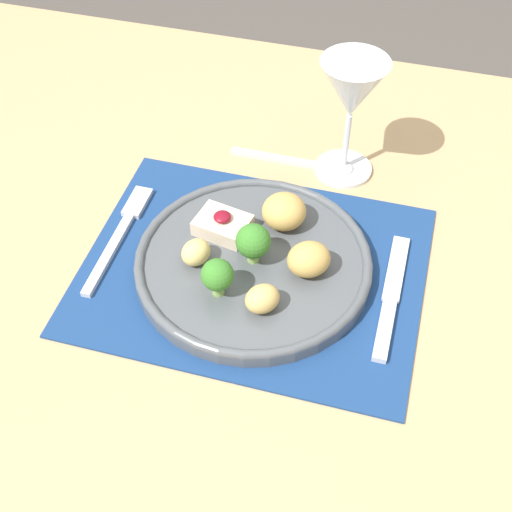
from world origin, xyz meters
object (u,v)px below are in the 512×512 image
object	(u,v)px
knife	(390,304)
wine_glass_near	(352,95)
dinner_plate	(257,258)
fork	(122,230)
spoon	(319,165)

from	to	relation	value
knife	wine_glass_near	size ratio (longest dim) A/B	1.10
knife	wine_glass_near	xyz separation A→B (m)	(-0.10, 0.22, 0.12)
dinner_plate	fork	world-z (taller)	dinner_plate
spoon	wine_glass_near	distance (m)	0.12
dinner_plate	knife	world-z (taller)	dinner_plate
fork	wine_glass_near	xyz separation A→B (m)	(0.25, 0.19, 0.12)
dinner_plate	spoon	distance (m)	0.20
dinner_plate	wine_glass_near	world-z (taller)	wine_glass_near
wine_glass_near	fork	bearing A→B (deg)	-141.76
knife	fork	bearing A→B (deg)	175.41
fork	wine_glass_near	bearing A→B (deg)	35.63
dinner_plate	spoon	xyz separation A→B (m)	(0.03, 0.20, -0.01)
spoon	wine_glass_near	size ratio (longest dim) A/B	1.01
knife	spoon	xyz separation A→B (m)	(-0.13, 0.22, -0.00)
dinner_plate	knife	size ratio (longest dim) A/B	1.50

